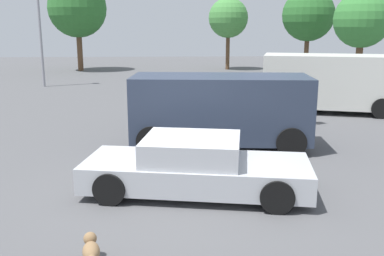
{
  "coord_description": "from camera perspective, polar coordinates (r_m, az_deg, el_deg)",
  "views": [
    {
      "loc": [
        -0.21,
        -8.77,
        3.38
      ],
      "look_at": [
        0.28,
        1.74,
        0.9
      ],
      "focal_mm": 40.98,
      "sensor_mm": 36.0,
      "label": 1
    }
  ],
  "objects": [
    {
      "name": "ground_plane",
      "position": [
        9.4,
        -1.22,
        -7.81
      ],
      "size": [
        80.0,
        80.0,
        0.0
      ],
      "primitive_type": "plane",
      "color": "#515154"
    },
    {
      "name": "sedan_foreground",
      "position": [
        8.99,
        0.44,
        -5.1
      ],
      "size": [
        4.8,
        2.5,
        1.17
      ],
      "rotation": [
        0.0,
        0.0,
        -0.17
      ],
      "color": "#B7BABF",
      "rests_on": "ground_plane"
    },
    {
      "name": "dog",
      "position": [
        6.67,
        -13.01,
        -15.14
      ],
      "size": [
        0.33,
        0.68,
        0.4
      ],
      "rotation": [
        0.0,
        0.0,
        1.79
      ],
      "color": "olive",
      "rests_on": "ground_plane"
    },
    {
      "name": "van_white",
      "position": [
        18.23,
        17.31,
        5.82
      ],
      "size": [
        5.36,
        3.33,
        2.24
      ],
      "rotation": [
        0.0,
        0.0,
        -0.27
      ],
      "color": "silver",
      "rests_on": "ground_plane"
    },
    {
      "name": "suv_dark",
      "position": [
        12.23,
        3.68,
        2.51
      ],
      "size": [
        5.01,
        2.4,
        2.03
      ],
      "rotation": [
        0.0,
        0.0,
        3.05
      ],
      "color": "#2D384C",
      "rests_on": "ground_plane"
    },
    {
      "name": "pedestrian",
      "position": [
        15.6,
        14.74,
        4.13
      ],
      "size": [
        0.49,
        0.42,
        1.72
      ],
      "rotation": [
        0.0,
        0.0,
        4.13
      ],
      "color": "black",
      "rests_on": "ground_plane"
    },
    {
      "name": "tree_back_left",
      "position": [
        34.57,
        4.75,
        14.06
      ],
      "size": [
        3.02,
        3.02,
        5.43
      ],
      "color": "brown",
      "rests_on": "ground_plane"
    },
    {
      "name": "tree_back_center",
      "position": [
        34.56,
        -14.69,
        14.83
      ],
      "size": [
        4.29,
        4.29,
        6.75
      ],
      "color": "brown",
      "rests_on": "ground_plane"
    },
    {
      "name": "tree_back_right",
      "position": [
        27.52,
        21.26,
        12.98
      ],
      "size": [
        3.22,
        3.22,
        5.31
      ],
      "color": "brown",
      "rests_on": "ground_plane"
    },
    {
      "name": "tree_far_right",
      "position": [
        32.52,
        14.92,
        14.0
      ],
      "size": [
        3.63,
        3.63,
        5.88
      ],
      "color": "brown",
      "rests_on": "ground_plane"
    }
  ]
}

